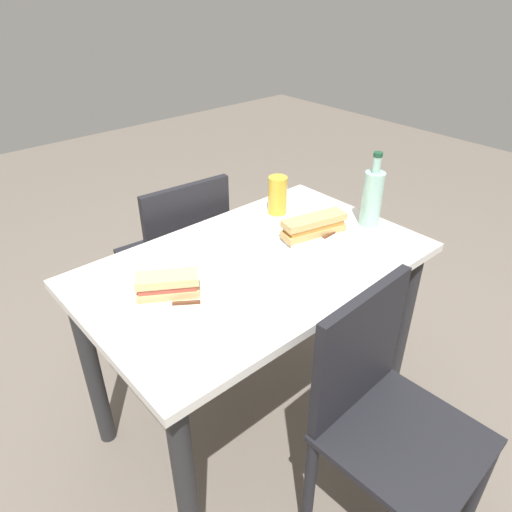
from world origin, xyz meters
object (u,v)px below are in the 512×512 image
plate_far (169,297)px  knife_near (323,238)px  dining_table (256,291)px  beer_glass (278,195)px  water_bottle (372,197)px  chair_near (180,256)px  baguette_sandwich_far (168,285)px  chair_far (382,412)px  baguette_sandwich_near (314,225)px  knife_far (173,304)px  plate_near (313,236)px

plate_far → knife_near: bearing=172.5°
plate_far → dining_table: bearing=177.6°
plate_far → beer_glass: size_ratio=1.51×
water_bottle → chair_near: bearing=-54.2°
plate_far → baguette_sandwich_far: (0.00, -0.00, 0.04)m
chair_far → knife_near: 0.61m
baguette_sandwich_near → baguette_sandwich_far: bearing=-2.8°
chair_far → plate_far: 0.70m
dining_table → chair_far: (0.00, 0.55, -0.12)m
chair_near → knife_far: size_ratio=5.57×
plate_far → water_bottle: 0.84m
plate_near → water_bottle: water_bottle is taller
knife_near → chair_far: bearing=61.4°
plate_far → chair_far: bearing=120.1°
knife_near → plate_far: size_ratio=0.79×
plate_near → beer_glass: 0.25m
baguette_sandwich_near → water_bottle: size_ratio=0.88×
knife_far → beer_glass: size_ratio=1.02×
chair_far → knife_far: chair_far is taller
plate_far → baguette_sandwich_far: baguette_sandwich_far is taller
baguette_sandwich_far → knife_far: 0.06m
chair_far → knife_far: 0.67m
chair_near → knife_near: 0.70m
dining_table → water_bottle: size_ratio=4.07×
dining_table → knife_far: size_ratio=7.49×
chair_near → plate_near: chair_near is taller
knife_near → knife_far: same height
knife_far → water_bottle: (-0.84, 0.05, 0.09)m
chair_far → knife_near: size_ratio=4.74×
baguette_sandwich_near → plate_near: bearing=-90.0°
plate_far → knife_far: 0.05m
plate_near → plate_far: (0.59, -0.03, 0.00)m
knife_near → chair_near: bearing=-70.1°
dining_table → plate_far: bearing=-2.4°
dining_table → baguette_sandwich_near: size_ratio=4.63×
chair_far → plate_near: bearing=-116.4°
chair_far → beer_glass: size_ratio=5.70×
plate_near → dining_table: bearing=-3.4°
dining_table → baguette_sandwich_far: size_ratio=6.07×
plate_far → beer_glass: beer_glass is taller
chair_near → beer_glass: size_ratio=5.70×
plate_near → knife_far: (0.61, 0.02, 0.01)m
baguette_sandwich_near → water_bottle: (-0.23, 0.07, 0.06)m
dining_table → baguette_sandwich_far: baguette_sandwich_far is taller
knife_near → knife_far: (0.61, -0.03, 0.00)m
plate_near → knife_near: (0.00, 0.05, 0.01)m
dining_table → water_bottle: 0.56m
knife_near → water_bottle: (-0.24, 0.02, 0.09)m
chair_far → water_bottle: 0.77m
dining_table → plate_far: plate_far is taller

